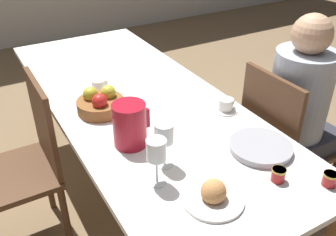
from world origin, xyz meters
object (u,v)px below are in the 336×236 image
(person_seated, at_px, (302,106))
(bread_plate, at_px, (213,195))
(red_pitcher, at_px, (130,125))
(teacup_near_person, at_px, (226,106))
(jam_jar_red, at_px, (330,179))
(fruit_bowl, at_px, (100,103))
(serving_tray, at_px, (260,147))
(wine_glass_juice, at_px, (164,136))
(wine_glass_water, at_px, (156,152))
(teacup_across, at_px, (99,86))
(chair_opposite, at_px, (25,165))
(chair_person_side, at_px, (281,144))
(jam_jar_amber, at_px, (278,174))

(person_seated, xyz_separation_m, bread_plate, (-0.81, -0.33, 0.03))
(red_pitcher, distance_m, teacup_near_person, 0.54)
(jam_jar_red, distance_m, fruit_bowl, 1.09)
(jam_jar_red, relative_size, fruit_bowl, 0.24)
(serving_tray, xyz_separation_m, jam_jar_red, (0.07, -0.30, 0.02))
(wine_glass_juice, height_order, bread_plate, wine_glass_juice)
(person_seated, distance_m, wine_glass_water, 0.96)
(red_pitcher, distance_m, wine_glass_juice, 0.21)
(teacup_across, relative_size, jam_jar_red, 2.27)
(teacup_across, relative_size, bread_plate, 0.56)
(teacup_across, xyz_separation_m, jam_jar_red, (0.47, -1.16, 0.00))
(chair_opposite, height_order, red_pitcher, chair_opposite)
(chair_opposite, bearing_deg, jam_jar_red, -136.82)
(person_seated, relative_size, teacup_near_person, 9.53)
(red_pitcher, distance_m, teacup_across, 0.55)
(chair_person_side, xyz_separation_m, serving_tray, (-0.37, -0.20, 0.24))
(teacup_across, bearing_deg, chair_person_side, -40.70)
(bread_plate, xyz_separation_m, fruit_bowl, (-0.11, 0.79, 0.02))
(chair_person_side, height_order, jam_jar_amber, chair_person_side)
(chair_opposite, distance_m, wine_glass_juice, 0.83)
(chair_person_side, distance_m, chair_opposite, 1.33)
(chair_opposite, relative_size, person_seated, 0.77)
(serving_tray, height_order, fruit_bowl, fruit_bowl)
(serving_tray, xyz_separation_m, jam_jar_amber, (-0.07, -0.18, 0.02))
(red_pitcher, xyz_separation_m, jam_jar_amber, (0.38, -0.50, -0.07))
(chair_opposite, height_order, wine_glass_water, chair_opposite)
(person_seated, relative_size, jam_jar_amber, 21.63)
(wine_glass_water, relative_size, jam_jar_red, 3.51)
(chair_person_side, bearing_deg, red_pitcher, -97.79)
(teacup_near_person, relative_size, teacup_across, 1.00)
(bread_plate, bearing_deg, red_pitcher, 102.89)
(chair_opposite, xyz_separation_m, teacup_near_person, (0.94, -0.37, 0.25))
(person_seated, distance_m, teacup_across, 1.09)
(jam_jar_red, bearing_deg, serving_tray, 103.86)
(jam_jar_red, bearing_deg, chair_opposite, 133.18)
(jam_jar_amber, bearing_deg, teacup_across, 107.10)
(person_seated, bearing_deg, wine_glass_water, -80.98)
(person_seated, relative_size, wine_glass_water, 6.17)
(chair_opposite, relative_size, teacup_across, 7.38)
(red_pitcher, distance_m, bread_plate, 0.48)
(chair_person_side, distance_m, jam_jar_red, 0.63)
(jam_jar_amber, bearing_deg, serving_tray, 67.53)
(chair_person_side, height_order, serving_tray, chair_person_side)
(serving_tray, bearing_deg, teacup_near_person, 77.34)
(chair_person_side, height_order, person_seated, person_seated)
(chair_person_side, bearing_deg, fruit_bowl, -117.97)
(chair_opposite, distance_m, person_seated, 1.44)
(chair_opposite, height_order, jam_jar_red, chair_opposite)
(wine_glass_water, distance_m, fruit_bowl, 0.62)
(chair_opposite, bearing_deg, chair_person_side, -112.15)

